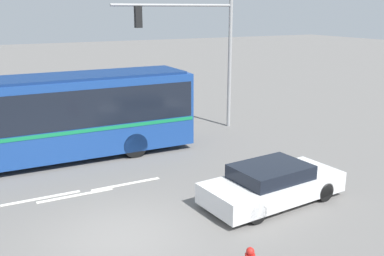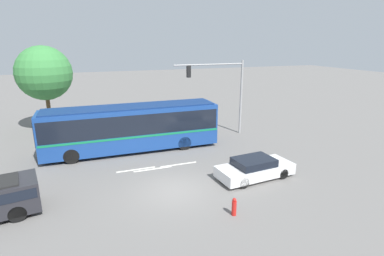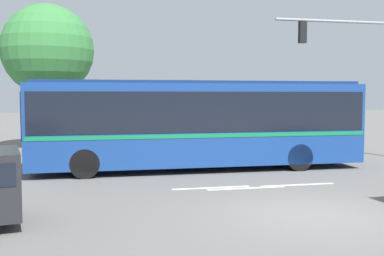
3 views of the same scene
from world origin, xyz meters
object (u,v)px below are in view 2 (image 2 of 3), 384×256
sedan_foreground (255,168)px  fire_hydrant (234,207)px  traffic_light_pole (225,86)px  city_bus (132,126)px  street_tree_left (44,73)px

sedan_foreground → fire_hydrant: sedan_foreground is taller
traffic_light_pole → sedan_foreground: bearing=76.1°
city_bus → sedan_foreground: 9.24m
city_bus → street_tree_left: bearing=-51.8°
city_bus → fire_hydrant: bearing=106.3°
city_bus → sedan_foreground: size_ratio=2.66×
sedan_foreground → street_tree_left: street_tree_left is taller
city_bus → street_tree_left: (-6.01, 7.76, 3.18)m
city_bus → fire_hydrant: 10.64m
traffic_light_pole → fire_hydrant: (-5.01, -11.37, -3.79)m
street_tree_left → sedan_foreground: bearing=-51.3°
street_tree_left → fire_hydrant: size_ratio=8.58×
city_bus → traffic_light_pole: traffic_light_pole is taller
city_bus → street_tree_left: 10.32m
sedan_foreground → street_tree_left: size_ratio=0.63×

